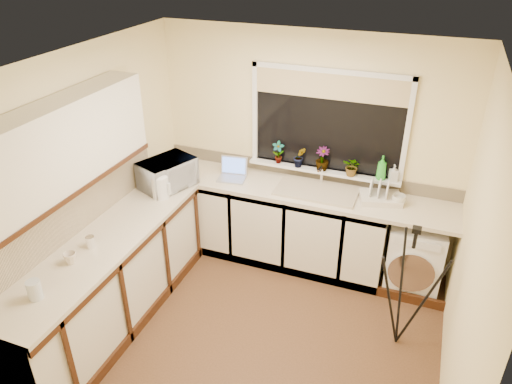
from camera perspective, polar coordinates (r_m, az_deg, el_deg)
The scene contains 34 objects.
floor at distance 4.65m, azimuth 0.07°, elevation -16.15°, with size 3.20×3.20×0.00m, color brown.
ceiling at distance 3.39m, azimuth 0.10°, elevation 14.60°, with size 3.20×3.20×0.00m, color white.
wall_back at distance 5.15m, azimuth 6.04°, elevation 5.07°, with size 3.20×3.20×0.00m, color #FCE8A8.
wall_front at distance 2.84m, azimuth -11.30°, elevation -18.30°, with size 3.20×3.20×0.00m, color #FCE8A8.
wall_left at distance 4.62m, azimuth -18.81°, elevation 0.69°, with size 3.00×3.00×0.00m, color #FCE8A8.
wall_right at distance 3.73m, azimuth 23.98°, elevation -7.59°, with size 3.00×3.00×0.00m, color #FCE8A8.
base_cabinet_back at distance 5.35m, azimuth 1.38°, elevation -3.43°, with size 2.55×0.60×0.86m, color silver.
base_cabinet_left at distance 4.68m, azimuth -16.59°, elevation -10.18°, with size 0.54×2.40×0.86m, color silver.
worktop_back at distance 5.04m, azimuth 4.92°, elevation 0.21°, with size 3.20×0.60×0.04m, color beige.
worktop_left at distance 4.42m, azimuth -17.40°, elevation -5.62°, with size 0.60×2.40×0.04m, color beige.
upper_cabinet at distance 3.99m, azimuth -22.19°, elevation 4.75°, with size 0.28×1.90×0.70m, color silver.
splashback_left at distance 4.47m, azimuth -20.80°, elevation -2.17°, with size 0.02×2.40×0.45m, color beige.
splashback_back at distance 5.25m, azimuth 5.86°, elevation 2.47°, with size 3.20×0.02×0.14m, color beige.
window_glass at distance 4.97m, azimuth 8.42°, elevation 8.08°, with size 1.50×0.02×1.00m, color black.
window_blind at distance 4.83m, azimuth 8.67°, elevation 12.15°, with size 1.50×0.02×0.25m, color tan.
windowsill at distance 5.13m, azimuth 7.87°, elevation 2.50°, with size 1.60×0.14×0.03m, color white.
sink at distance 4.98m, azimuth 7.14°, elevation 0.15°, with size 0.82×0.46×0.03m, color tan.
faucet at distance 5.09m, azimuth 7.72°, elevation 2.11°, with size 0.03×0.03×0.24m, color silver.
washing_machine at distance 5.18m, azimuth 18.04°, elevation -7.07°, with size 0.53×0.51×0.74m, color white.
laptop at distance 5.22m, azimuth -2.74°, elevation 2.30°, with size 0.32×0.28×0.22m.
kettle at distance 4.90m, azimuth -11.16°, elevation 0.58°, with size 0.17×0.17×0.23m, color white.
dish_rack at distance 4.93m, azimuth 14.37°, elevation -0.68°, with size 0.39×0.30×0.06m, color beige.
tripod at distance 4.34m, azimuth 17.17°, elevation -10.77°, with size 0.60×0.60×1.22m, color black, non-canonical shape.
glass_jug at distance 3.91m, azimuth -24.57°, elevation -10.41°, with size 0.10×0.10×0.15m, color silver.
steel_jar at distance 4.33m, azimuth -18.86°, elevation -5.56°, with size 0.07×0.07×0.10m, color white.
microwave at distance 5.07m, azimuth -10.37°, elevation 2.13°, with size 0.54×0.37×0.30m, color white.
plant_a at distance 5.17m, azimuth 2.62°, elevation 4.66°, with size 0.13×0.09×0.24m, color #999999.
plant_b at distance 5.10m, azimuth 5.14°, elevation 4.11°, with size 0.12×0.10×0.22m, color #999999.
plant_c at distance 5.06m, azimuth 7.78°, elevation 3.87°, with size 0.14×0.14×0.25m, color #999999.
plant_d at distance 5.00m, azimuth 11.25°, elevation 2.94°, with size 0.18×0.16×0.20m, color #999999.
soap_bottle_green at distance 4.98m, azimuth 14.54°, elevation 2.77°, with size 0.10×0.10×0.25m, color green.
soap_bottle_clear at distance 4.99m, azimuth 15.85°, elevation 2.16°, with size 0.08×0.08×0.17m, color #999999.
cup_back at distance 4.89m, azimuth 16.40°, elevation -0.93°, with size 0.14×0.14×0.11m, color beige.
cup_left at distance 4.19m, azimuth -20.98°, elevation -7.26°, with size 0.10×0.10×0.10m, color beige.
Camera 1 is at (1.17, -3.08, 3.28)m, focal length 34.08 mm.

